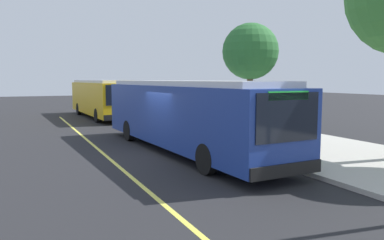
% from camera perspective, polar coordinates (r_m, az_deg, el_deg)
% --- Properties ---
extents(ground_plane, '(120.00, 120.00, 0.00)m').
position_cam_1_polar(ground_plane, '(15.29, -4.10, -5.22)').
color(ground_plane, '#232326').
extents(sidewalk_curb, '(44.00, 6.40, 0.15)m').
position_cam_1_polar(sidewalk_curb, '(18.25, 13.82, -3.29)').
color(sidewalk_curb, '#B7B2A8').
rests_on(sidewalk_curb, ground_plane).
extents(lane_stripe_center, '(36.00, 0.14, 0.01)m').
position_cam_1_polar(lane_stripe_center, '(14.67, -12.20, -5.81)').
color(lane_stripe_center, '#E0D64C').
rests_on(lane_stripe_center, ground_plane).
extents(transit_bus_main, '(12.66, 3.22, 2.95)m').
position_cam_1_polar(transit_bus_main, '(15.75, -1.15, 1.08)').
color(transit_bus_main, navy).
rests_on(transit_bus_main, ground_plane).
extents(transit_bus_second, '(11.32, 3.00, 2.95)m').
position_cam_1_polar(transit_bus_second, '(30.71, -13.45, 3.37)').
color(transit_bus_second, gold).
rests_on(transit_bus_second, ground_plane).
extents(bus_shelter, '(2.90, 1.60, 2.48)m').
position_cam_1_polar(bus_shelter, '(19.19, 10.78, 2.77)').
color(bus_shelter, '#333338').
rests_on(bus_shelter, sidewalk_curb).
extents(waiting_bench, '(1.60, 0.48, 0.95)m').
position_cam_1_polar(waiting_bench, '(19.30, 10.72, -1.04)').
color(waiting_bench, brown).
rests_on(waiting_bench, sidewalk_curb).
extents(route_sign_post, '(0.44, 0.08, 2.80)m').
position_cam_1_polar(route_sign_post, '(16.19, 9.30, 2.34)').
color(route_sign_post, '#333338').
rests_on(route_sign_post, sidewalk_curb).
extents(pedestrian_commuter, '(0.24, 0.40, 1.69)m').
position_cam_1_polar(pedestrian_commuter, '(15.80, 10.85, -0.84)').
color(pedestrian_commuter, '#282D47').
rests_on(pedestrian_commuter, sidewalk_curb).
extents(street_tree_near_shelter, '(3.32, 3.32, 6.17)m').
position_cam_1_polar(street_tree_near_shelter, '(22.99, 8.79, 10.10)').
color(street_tree_near_shelter, brown).
rests_on(street_tree_near_shelter, sidewalk_curb).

